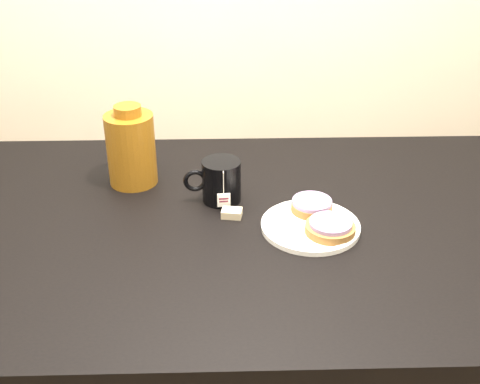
# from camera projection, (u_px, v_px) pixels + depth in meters

# --- Properties ---
(table) EXTENTS (1.40, 0.90, 0.75)m
(table) POSITION_uv_depth(u_px,v_px,m) (249.00, 251.00, 1.38)
(table) COLOR black
(table) RESTS_ON ground_plane
(plate) EXTENTS (0.22, 0.22, 0.02)m
(plate) POSITION_uv_depth(u_px,v_px,m) (310.00, 225.00, 1.31)
(plate) COLOR white
(plate) RESTS_ON table
(bagel_back) EXTENTS (0.12, 0.12, 0.03)m
(bagel_back) POSITION_uv_depth(u_px,v_px,m) (312.00, 205.00, 1.35)
(bagel_back) COLOR brown
(bagel_back) RESTS_ON plate
(bagel_front) EXTENTS (0.14, 0.14, 0.03)m
(bagel_front) POSITION_uv_depth(u_px,v_px,m) (330.00, 227.00, 1.27)
(bagel_front) COLOR brown
(bagel_front) RESTS_ON plate
(mug) EXTENTS (0.14, 0.10, 0.10)m
(mug) POSITION_uv_depth(u_px,v_px,m) (221.00, 181.00, 1.40)
(mug) COLOR black
(mug) RESTS_ON table
(teabag_pouch) EXTENTS (0.05, 0.04, 0.02)m
(teabag_pouch) POSITION_uv_depth(u_px,v_px,m) (232.00, 213.00, 1.35)
(teabag_pouch) COLOR #C6B793
(teabag_pouch) RESTS_ON table
(bagel_package) EXTENTS (0.12, 0.12, 0.20)m
(bagel_package) POSITION_uv_depth(u_px,v_px,m) (131.00, 148.00, 1.46)
(bagel_package) COLOR #5E350C
(bagel_package) RESTS_ON table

